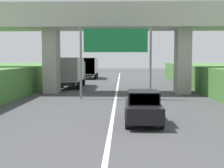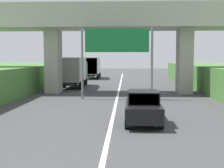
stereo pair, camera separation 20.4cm
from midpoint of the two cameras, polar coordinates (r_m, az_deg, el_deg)
lane_centre_stripe at (r=24.23m, az=1.05°, el=-3.22°), size 0.20×87.70×0.01m
overpass_bridge at (r=30.10m, az=1.38°, el=10.51°), size 40.00×4.80×8.36m
overhead_highway_sign at (r=25.32m, az=1.14°, el=7.05°), size 5.88×0.18×5.86m
truck_white at (r=51.03m, az=-3.52°, el=3.19°), size 2.44×7.30×3.44m
truck_green at (r=35.84m, az=-6.82°, el=2.46°), size 2.44×7.30×3.44m
car_black at (r=16.12m, az=6.05°, el=-4.27°), size 1.86×4.10×1.72m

